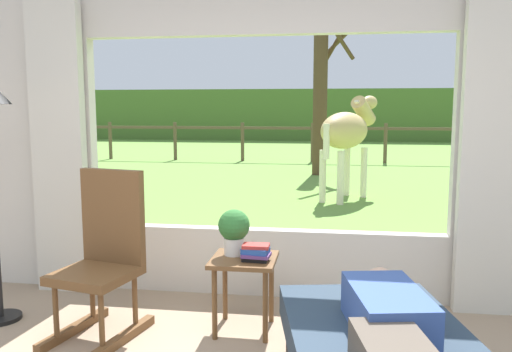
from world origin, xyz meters
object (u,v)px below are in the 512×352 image
(side_table, at_px, (244,271))
(pasture_tree, at_px, (321,100))
(potted_plant, at_px, (234,229))
(book_stack, at_px, (256,253))
(horse, at_px, (347,131))
(reclining_person, at_px, (391,328))
(rocking_chair, at_px, (104,255))

(side_table, height_order, pasture_tree, pasture_tree)
(potted_plant, bearing_deg, side_table, -36.87)
(book_stack, xyz_separation_m, pasture_tree, (0.24, 8.51, 1.13))
(side_table, height_order, potted_plant, potted_plant)
(horse, bearing_deg, side_table, -70.14)
(reclining_person, relative_size, book_stack, 7.19)
(rocking_chair, bearing_deg, side_table, 23.10)
(rocking_chair, xyz_separation_m, potted_plant, (0.85, 0.23, 0.16))
(rocking_chair, height_order, potted_plant, rocking_chair)
(potted_plant, relative_size, book_stack, 1.60)
(rocking_chair, distance_m, potted_plant, 0.90)
(rocking_chair, height_order, horse, horse)
(rocking_chair, height_order, pasture_tree, pasture_tree)
(rocking_chair, bearing_deg, potted_plant, 27.86)
(rocking_chair, distance_m, horse, 5.76)
(reclining_person, height_order, book_stack, reclining_person)
(book_stack, bearing_deg, horse, 82.16)
(reclining_person, xyz_separation_m, side_table, (-0.87, 1.04, -0.10))
(pasture_tree, bearing_deg, potted_plant, -92.80)
(reclining_person, bearing_deg, book_stack, 117.91)
(potted_plant, bearing_deg, horse, 80.16)
(reclining_person, xyz_separation_m, book_stack, (-0.78, 0.98, 0.05))
(horse, height_order, pasture_tree, pasture_tree)
(reclining_person, xyz_separation_m, potted_plant, (-0.95, 1.10, 0.18))
(reclining_person, relative_size, horse, 0.82)
(potted_plant, distance_m, book_stack, 0.24)
(reclining_person, relative_size, pasture_tree, 0.40)
(rocking_chair, relative_size, side_table, 2.15)
(rocking_chair, bearing_deg, book_stack, 18.91)
(side_table, relative_size, potted_plant, 1.63)
(book_stack, distance_m, horse, 5.43)
(rocking_chair, height_order, book_stack, rocking_chair)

